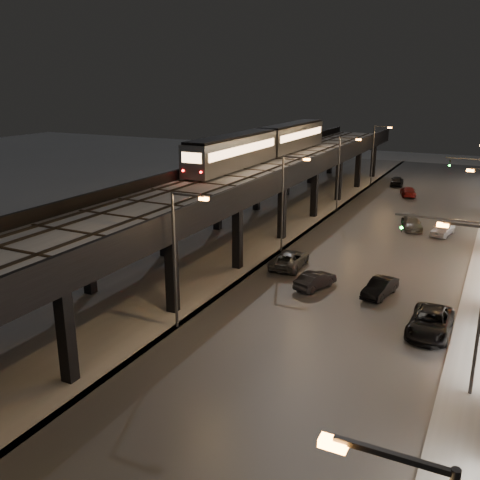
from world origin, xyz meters
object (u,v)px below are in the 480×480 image
at_px(subway_train, 266,143).
at_px(car_onc_silver, 380,288).
at_px(car_near_white, 315,281).
at_px(car_onc_white, 412,224).
at_px(car_mid_dark, 408,192).
at_px(car_far_white, 397,181).
at_px(car_onc_dark, 430,323).
at_px(car_onc_red, 443,229).
at_px(car_mid_silver, 289,260).

height_order(subway_train, car_onc_silver, subway_train).
relative_size(car_near_white, car_onc_white, 0.88).
bearing_deg(car_near_white, car_onc_silver, -155.45).
bearing_deg(car_near_white, car_mid_dark, -73.35).
relative_size(car_far_white, car_onc_dark, 0.80).
height_order(car_near_white, car_onc_silver, car_onc_silver).
height_order(car_far_white, car_onc_dark, car_onc_dark).
bearing_deg(car_onc_white, subway_train, 160.64).
distance_m(car_near_white, car_onc_red, 21.07).
bearing_deg(car_onc_dark, car_far_white, 103.39).
height_order(car_onc_silver, car_onc_red, car_onc_red).
relative_size(car_mid_silver, car_onc_silver, 1.30).
height_order(car_mid_silver, car_onc_silver, car_mid_silver).
bearing_deg(car_mid_dark, car_near_white, 74.09).
distance_m(car_far_white, car_onc_silver, 45.09).
bearing_deg(car_far_white, car_onc_silver, 93.35).
height_order(car_onc_silver, car_onc_dark, car_onc_dark).
xyz_separation_m(car_near_white, car_far_white, (-2.30, 45.12, 0.09)).
distance_m(car_mid_dark, car_onc_dark, 43.11).
bearing_deg(car_onc_white, car_onc_red, -33.93).
bearing_deg(subway_train, car_near_white, -57.60).
relative_size(car_mid_silver, car_onc_red, 1.27).
height_order(car_onc_white, car_onc_red, car_onc_red).
distance_m(subway_train, car_onc_silver, 28.98).
xyz_separation_m(subway_train, car_far_white, (11.38, 23.57, -7.57)).
bearing_deg(car_far_white, car_near_white, 87.19).
bearing_deg(car_onc_silver, car_mid_dark, 107.55).
bearing_deg(car_onc_silver, car_onc_white, 103.79).
bearing_deg(car_near_white, car_onc_dark, 172.42).
bearing_deg(car_far_white, car_mid_silver, 82.57).
relative_size(car_near_white, car_mid_dark, 0.87).
xyz_separation_m(subway_train, car_onc_red, (20.76, -1.71, -7.60)).
xyz_separation_m(car_mid_dark, car_onc_red, (6.55, -18.23, 0.05)).
relative_size(car_onc_white, car_onc_red, 1.08).
bearing_deg(car_onc_dark, car_onc_white, 102.14).
bearing_deg(car_far_white, car_onc_red, 104.62).
bearing_deg(car_onc_red, car_onc_silver, -85.34).
relative_size(car_onc_dark, car_onc_red, 1.31).
bearing_deg(car_mid_dark, car_onc_silver, 81.41).
relative_size(subway_train, car_onc_dark, 6.32).
bearing_deg(car_onc_red, car_near_white, -98.26).
distance_m(car_mid_silver, car_mid_dark, 34.71).
distance_m(subway_train, car_far_white, 27.24).
bearing_deg(car_onc_white, car_onc_dark, -95.37).
bearing_deg(car_near_white, car_onc_red, -92.18).
relative_size(car_mid_dark, car_onc_white, 1.01).
bearing_deg(car_mid_silver, car_near_white, 130.95).
bearing_deg(car_onc_dark, car_onc_red, 95.05).
bearing_deg(car_onc_red, car_onc_dark, -74.09).
bearing_deg(car_onc_silver, car_onc_red, 94.32).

